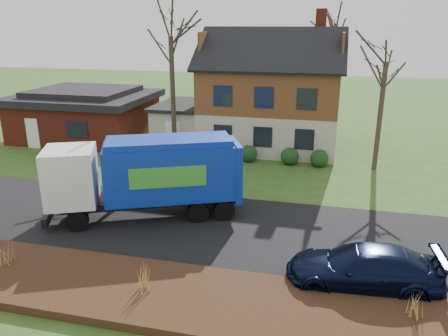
# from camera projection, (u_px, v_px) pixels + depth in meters

# --- Properties ---
(ground) EXTENTS (120.00, 120.00, 0.00)m
(ground) POSITION_uv_depth(u_px,v_px,m) (181.00, 224.00, 19.05)
(ground) COLOR #304D19
(ground) RESTS_ON ground
(road) EXTENTS (80.00, 7.00, 0.02)m
(road) POSITION_uv_depth(u_px,v_px,m) (181.00, 224.00, 19.05)
(road) COLOR black
(road) RESTS_ON ground
(mulch_verge) EXTENTS (80.00, 3.50, 0.30)m
(mulch_verge) POSITION_uv_depth(u_px,v_px,m) (127.00, 289.00, 14.12)
(mulch_verge) COLOR black
(mulch_verge) RESTS_ON ground
(main_house) EXTENTS (12.95, 8.95, 9.26)m
(main_house) POSITION_uv_depth(u_px,v_px,m) (265.00, 88.00, 30.28)
(main_house) COLOR beige
(main_house) RESTS_ON ground
(ranch_house) EXTENTS (9.80, 8.20, 3.70)m
(ranch_house) POSITION_uv_depth(u_px,v_px,m) (86.00, 114.00, 33.14)
(ranch_house) COLOR maroon
(ranch_house) RESTS_ON ground
(garbage_truck) EXTENTS (8.64, 5.45, 3.62)m
(garbage_truck) POSITION_uv_depth(u_px,v_px,m) (149.00, 173.00, 19.15)
(garbage_truck) COLOR black
(garbage_truck) RESTS_ON ground
(silver_sedan) EXTENTS (5.34, 3.58, 1.66)m
(silver_sedan) POSITION_uv_depth(u_px,v_px,m) (166.00, 169.00, 23.56)
(silver_sedan) COLOR #B4B8BC
(silver_sedan) RESTS_ON ground
(navy_wagon) EXTENTS (5.14, 2.42, 1.45)m
(navy_wagon) POSITION_uv_depth(u_px,v_px,m) (363.00, 268.00, 14.28)
(navy_wagon) COLOR black
(navy_wagon) RESTS_ON ground
(tree_front_west) EXTENTS (3.54, 3.54, 10.52)m
(tree_front_west) POSITION_uv_depth(u_px,v_px,m) (170.00, 17.00, 26.55)
(tree_front_west) COLOR #3B3023
(tree_front_west) RESTS_ON ground
(tree_front_east) EXTENTS (3.24, 3.24, 9.00)m
(tree_front_east) POSITION_uv_depth(u_px,v_px,m) (388.00, 43.00, 23.96)
(tree_front_east) COLOR #413327
(tree_front_east) RESTS_ON ground
(tree_back) EXTENTS (3.57, 3.57, 11.30)m
(tree_back) POSITION_uv_depth(u_px,v_px,m) (337.00, 9.00, 35.01)
(tree_back) COLOR #3D3024
(tree_back) RESTS_ON ground
(grass_clump_west) EXTENTS (0.35, 0.29, 0.92)m
(grass_clump_west) POSITION_uv_depth(u_px,v_px,m) (6.00, 252.00, 15.20)
(grass_clump_west) COLOR #A08346
(grass_clump_west) RESTS_ON mulch_verge
(grass_clump_mid) EXTENTS (0.36, 0.30, 1.00)m
(grass_clump_mid) POSITION_uv_depth(u_px,v_px,m) (145.00, 276.00, 13.67)
(grass_clump_mid) COLOR tan
(grass_clump_mid) RESTS_ON mulch_verge
(grass_clump_east) EXTENTS (0.33, 0.27, 0.82)m
(grass_clump_east) POSITION_uv_depth(u_px,v_px,m) (414.00, 305.00, 12.44)
(grass_clump_east) COLOR #A88D4A
(grass_clump_east) RESTS_ON mulch_verge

